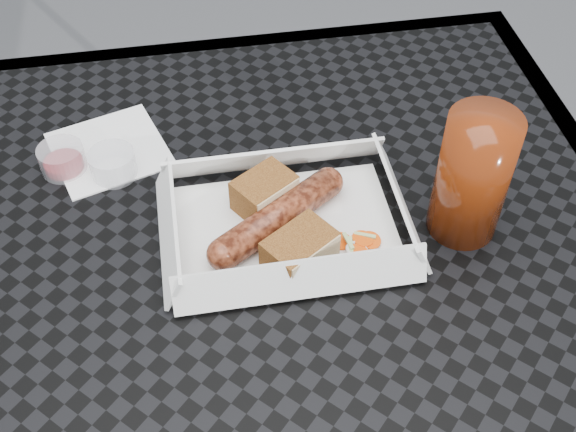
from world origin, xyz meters
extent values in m
cube|color=black|center=(0.00, 0.00, 0.74)|extent=(0.80, 0.80, 0.01)
cube|color=black|center=(0.00, 0.39, 0.73)|extent=(0.80, 0.03, 0.03)
cylinder|color=black|center=(-0.35, 0.35, 0.36)|extent=(0.03, 0.03, 0.73)
cylinder|color=black|center=(0.35, 0.35, 0.36)|extent=(0.03, 0.03, 0.73)
cube|color=white|center=(0.03, 0.05, 0.75)|extent=(0.22, 0.15, 0.00)
cylinder|color=brown|center=(0.02, 0.05, 0.77)|extent=(0.14, 0.11, 0.03)
sphere|color=brown|center=(0.08, 0.09, 0.77)|extent=(0.03, 0.03, 0.03)
sphere|color=brown|center=(-0.04, 0.01, 0.77)|extent=(0.03, 0.03, 0.03)
cube|color=brown|center=(0.02, 0.08, 0.77)|extent=(0.07, 0.07, 0.04)
cube|color=brown|center=(0.04, 0.00, 0.77)|extent=(0.08, 0.07, 0.03)
cylinder|color=#F04E0A|center=(0.09, 0.01, 0.75)|extent=(0.02, 0.02, 0.00)
torus|color=white|center=(0.10, 0.00, 0.75)|extent=(0.02, 0.02, 0.00)
cube|color=#B2D17F|center=(0.10, 0.01, 0.75)|extent=(0.02, 0.02, 0.00)
cube|color=white|center=(-0.15, 0.20, 0.75)|extent=(0.15, 0.15, 0.00)
cylinder|color=maroon|center=(-0.19, 0.18, 0.76)|extent=(0.05, 0.05, 0.03)
cylinder|color=silver|center=(-0.14, 0.16, 0.76)|extent=(0.05, 0.05, 0.03)
cylinder|color=#5B1D07|center=(0.21, 0.02, 0.82)|extent=(0.07, 0.07, 0.14)
camera|label=1|loc=(-0.05, -0.44, 1.30)|focal=45.00mm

